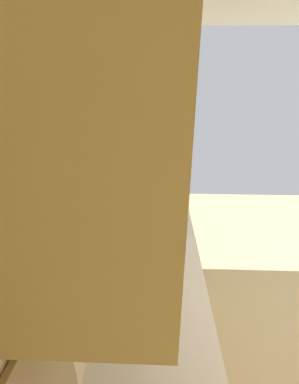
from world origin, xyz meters
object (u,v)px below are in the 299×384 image
at_px(oven_range, 159,211).
at_px(kettle, 165,259).
at_px(microwave, 154,211).
at_px(bowl, 163,198).

height_order(oven_range, kettle, oven_range).
distance_m(microwave, kettle, 0.52).
relative_size(oven_range, microwave, 2.08).
bearing_deg(kettle, oven_range, 1.21).
bearing_deg(bowl, oven_range, 3.17).
distance_m(oven_range, bowl, 0.78).
height_order(microwave, kettle, microwave).
relative_size(bowl, kettle, 0.90).
height_order(oven_range, microwave, microwave).
bearing_deg(microwave, oven_range, -2.25).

